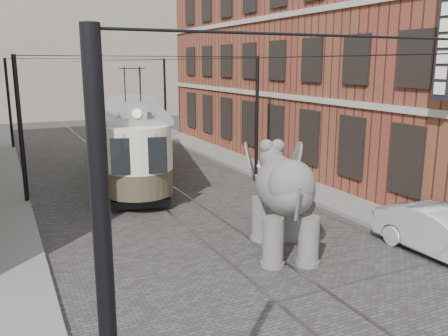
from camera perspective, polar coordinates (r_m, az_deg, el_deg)
ground at (r=16.62m, az=-1.57°, el=-7.32°), size 120.00×120.00×0.00m
tram_rails at (r=16.62m, az=-1.57°, el=-7.28°), size 1.54×80.00×0.02m
sidewalk_right at (r=19.70m, az=14.60°, el=-4.30°), size 2.00×60.00×0.15m
sidewalk_left at (r=15.32m, az=-24.71°, el=-10.00°), size 2.00×60.00×0.15m
brick_building at (r=29.04m, az=11.29°, el=13.02°), size 8.00×26.00×12.00m
distant_block at (r=54.66m, az=-19.60°, el=13.29°), size 28.00×10.00×14.00m
catenary at (r=20.41m, az=-7.93°, el=4.98°), size 11.00×30.20×6.00m
tram at (r=24.81m, az=-10.84°, el=5.57°), size 6.04×14.01×5.45m
elephant at (r=14.28m, az=7.27°, el=-4.03°), size 4.53×5.90×3.20m
parked_car at (r=15.53m, az=25.12°, el=-7.18°), size 1.75×4.47×1.45m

